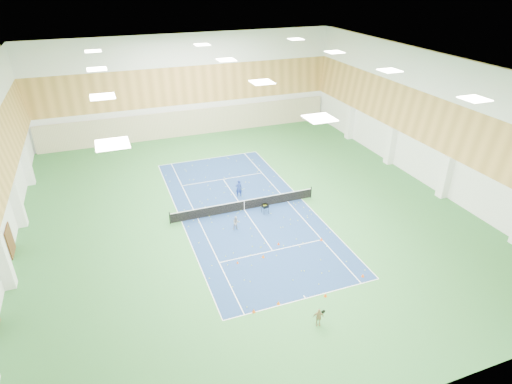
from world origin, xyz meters
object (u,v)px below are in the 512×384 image
(child_apron, at_px, (318,317))
(child_court, at_px, (236,223))
(tennis_net, at_px, (244,204))
(coach, at_px, (239,188))
(ball_cart, at_px, (265,209))

(child_apron, bearing_deg, child_court, 114.43)
(tennis_net, distance_m, child_apron, 14.14)
(coach, bearing_deg, ball_cart, 105.48)
(coach, distance_m, ball_cart, 3.86)
(ball_cart, bearing_deg, coach, 99.91)
(coach, height_order, child_apron, coach)
(tennis_net, height_order, ball_cart, tennis_net)
(child_court, bearing_deg, tennis_net, 63.03)
(tennis_net, relative_size, child_court, 10.80)
(ball_cart, bearing_deg, tennis_net, 135.32)
(child_court, relative_size, ball_cart, 1.33)
(child_apron, xyz_separation_m, ball_cart, (1.80, 13.00, -0.15))
(tennis_net, relative_size, coach, 7.69)
(tennis_net, bearing_deg, child_apron, -91.32)
(tennis_net, bearing_deg, coach, 82.03)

